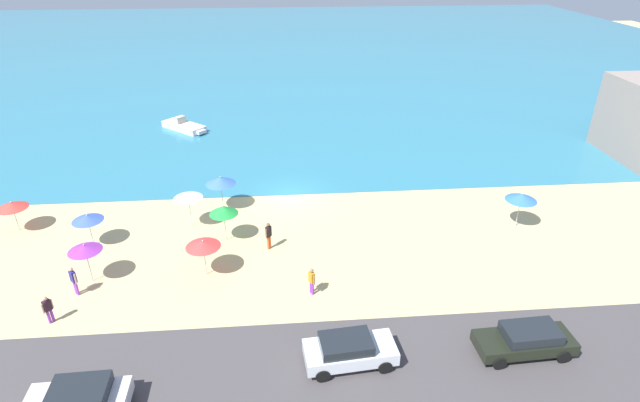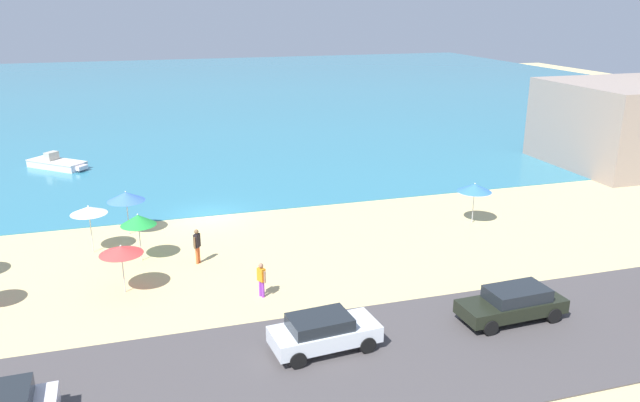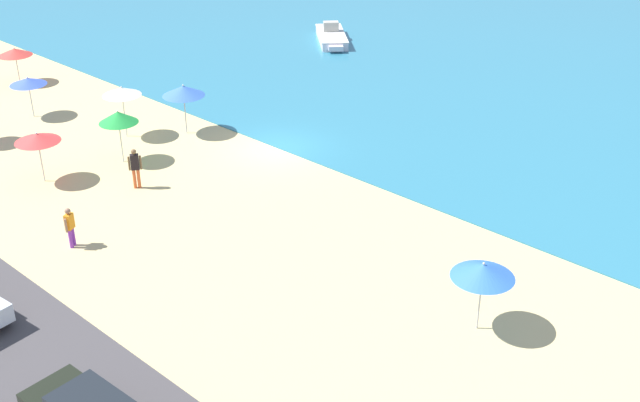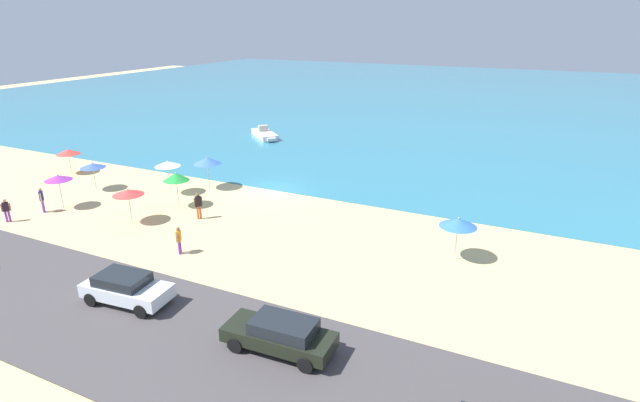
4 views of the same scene
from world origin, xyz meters
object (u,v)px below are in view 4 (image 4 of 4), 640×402
Objects in this scene: beach_umbrella_4 at (168,164)px; skiff_nearshore at (265,134)px; beach_umbrella_0 at (93,166)px; bather_1 at (198,204)px; bather_2 at (42,199)px; beach_umbrella_6 at (458,223)px; beach_umbrella_5 at (176,177)px; bather_3 at (179,239)px; beach_umbrella_1 at (207,161)px; parked_car_1 at (126,288)px; bather_0 at (6,209)px; beach_umbrella_2 at (68,152)px; parked_car_3 at (280,334)px; beach_umbrella_3 at (128,192)px; beach_umbrella_7 at (58,178)px.

skiff_nearshore is (-3.45, 18.98, -1.93)m from beach_umbrella_4.
bather_1 is at bearing -6.89° from beach_umbrella_0.
beach_umbrella_4 is 1.49× the size of bather_2.
beach_umbrella_4 is 21.51m from beach_umbrella_6.
beach_umbrella_5 is 7.78m from bather_3.
beach_umbrella_1 reaches higher than bather_3.
parked_car_1 is at bearing -69.00° from skiff_nearshore.
beach_umbrella_0 is 7.18m from bather_0.
beach_umbrella_0 is at bearing -152.30° from beach_umbrella_1.
skiff_nearshore is at bearing 85.44° from bather_0.
beach_umbrella_1 reaches higher than skiff_nearshore.
bather_2 is 0.36× the size of skiff_nearshore.
beach_umbrella_6 reaches higher than parked_car_1.
beach_umbrella_5 reaches higher than bather_1.
beach_umbrella_2 reaches higher than bather_0.
beach_umbrella_2 reaches higher than parked_car_1.
beach_umbrella_0 is 25.29m from parked_car_3.
bather_2 is at bearing 164.46° from parked_car_3.
bather_1 is (10.79, 5.78, 0.13)m from bather_0.
parked_car_3 is (15.05, -15.10, -1.41)m from beach_umbrella_1.
beach_umbrella_2 is at bearing 157.89° from beach_umbrella_0.
beach_umbrella_3 reaches higher than parked_car_1.
bather_0 is at bearing -122.63° from beach_umbrella_4.
beach_umbrella_4 is at bearing 141.90° from beach_umbrella_5.
parked_car_3 is at bearing -18.64° from beach_umbrella_7.
bather_3 is at bearing 104.31° from parked_car_1.
beach_umbrella_2 is 14.11m from beach_umbrella_3.
skiff_nearshore is (1.70, 25.67, -0.58)m from bather_2.
beach_umbrella_3 reaches higher than parked_car_3.
bather_0 is at bearing -106.18° from beach_umbrella_7.
beach_umbrella_7 is (-6.29, -0.10, 0.13)m from beach_umbrella_3.
beach_umbrella_7 is 1.34× the size of bather_1.
beach_umbrella_3 reaches higher than bather_1.
parked_car_3 is (22.71, -11.08, -1.12)m from beach_umbrella_0.
beach_umbrella_2 is at bearing 177.68° from beach_umbrella_4.
beach_umbrella_6 is 1.42× the size of bather_2.
bather_2 is at bearing -93.78° from skiff_nearshore.
beach_umbrella_2 reaches higher than bather_3.
bather_2 is 22.87m from parked_car_3.
beach_umbrella_3 is 0.95× the size of beach_umbrella_7.
beach_umbrella_6 is 16.41m from bather_1.
beach_umbrella_7 is 10.21m from bather_1.
bather_2 is (0.52, 2.15, 0.10)m from bather_0.
beach_umbrella_7 is at bearing 69.26° from bather_2.
beach_umbrella_7 is 22.83m from parked_car_3.
beach_umbrella_5 is at bearing -82.30° from beach_umbrella_1.
beach_umbrella_5 is 0.53× the size of skiff_nearshore.
beach_umbrella_0 is at bearing 97.78° from bather_2.
beach_umbrella_3 is at bearing -78.36° from skiff_nearshore.
beach_umbrella_2 is 0.87× the size of beach_umbrella_6.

